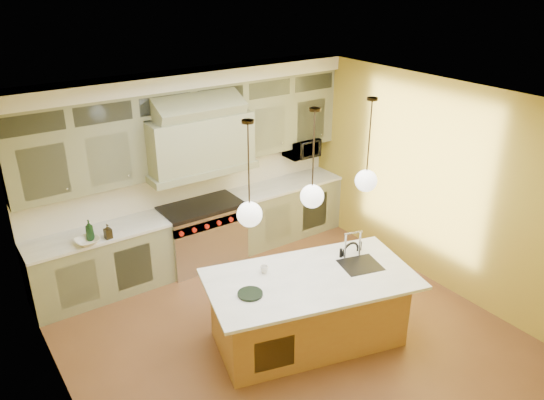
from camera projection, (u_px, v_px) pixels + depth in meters
floor at (284, 333)px, 6.62m from camera, size 5.00×5.00×0.00m
ceiling at (287, 105)px, 5.44m from camera, size 5.00×5.00×0.00m
wall_back at (188, 167)px, 7.91m from camera, size 5.00×0.00×5.00m
wall_front at (472, 351)px, 4.15m from camera, size 5.00×0.00×5.00m
wall_left at (59, 303)px, 4.74m from camera, size 0.00×5.00×5.00m
wall_right at (432, 183)px, 7.32m from camera, size 0.00×5.00×5.00m
back_cabinetry at (196, 173)px, 7.72m from camera, size 5.00×0.77×2.90m
range at (202, 233)px, 8.04m from camera, size 1.20×0.74×0.96m
kitchen_island at (309, 307)px, 6.32m from camera, size 2.65×1.84×1.35m
counter_stool at (356, 279)px, 6.63m from camera, size 0.38×0.38×1.08m
microwave at (302, 148)px, 8.73m from camera, size 0.54×0.37×0.30m
oil_bottle_a at (90, 230)px, 6.82m from camera, size 0.12×0.12×0.29m
oil_bottle_b at (108, 231)px, 6.89m from camera, size 0.10×0.10×0.20m
fruit_bowl at (88, 241)px, 6.77m from camera, size 0.33×0.33×0.07m
cup at (264, 270)px, 6.17m from camera, size 0.10×0.10×0.09m
pendant_left at (249, 212)px, 5.31m from camera, size 0.26×0.26×1.11m
pendant_center at (312, 194)px, 5.72m from camera, size 0.26×0.26×1.11m
pendant_right at (366, 178)px, 6.14m from camera, size 0.26×0.26×1.11m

